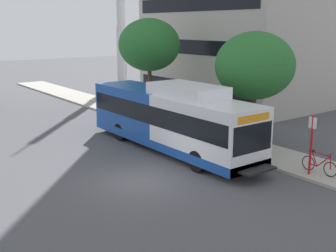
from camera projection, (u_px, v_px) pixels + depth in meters
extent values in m
plane|color=#4C4C51|center=(66.00, 141.00, 24.40)|extent=(120.00, 120.00, 0.00)
cube|color=#A8A399|center=(183.00, 129.00, 26.92)|extent=(3.00, 56.00, 0.14)
cube|color=white|center=(206.00, 129.00, 20.05)|extent=(2.54, 5.80, 2.73)
cube|color=#19479E|center=(139.00, 110.00, 24.56)|extent=(2.54, 5.80, 2.73)
cube|color=#19479E|center=(169.00, 140.00, 22.57)|extent=(2.57, 11.60, 0.44)
cube|color=black|center=(169.00, 112.00, 22.22)|extent=(2.58, 11.25, 0.96)
cube|color=black|center=(252.00, 138.00, 17.79)|extent=(2.34, 0.10, 1.24)
cube|color=orange|center=(253.00, 118.00, 17.58)|extent=(1.90, 0.08, 0.32)
cube|color=white|center=(187.00, 91.00, 20.79)|extent=(2.16, 4.06, 0.60)
cube|color=black|center=(258.00, 170.00, 17.78)|extent=(1.78, 0.60, 0.10)
cylinder|color=black|center=(197.00, 161.00, 19.12)|extent=(0.30, 1.00, 1.00)
cylinder|color=black|center=(233.00, 152.00, 20.44)|extent=(0.30, 1.00, 1.00)
cylinder|color=black|center=(120.00, 132.00, 24.40)|extent=(0.30, 1.00, 1.00)
cylinder|color=black|center=(153.00, 126.00, 25.72)|extent=(0.30, 1.00, 1.00)
cylinder|color=red|center=(311.00, 145.00, 18.22)|extent=(0.10, 0.10, 2.60)
cube|color=white|center=(313.00, 123.00, 17.98)|extent=(0.04, 0.36, 0.48)
torus|color=black|center=(330.00, 169.00, 18.12)|extent=(0.04, 0.66, 0.66)
torus|color=black|center=(308.00, 163.00, 18.97)|extent=(0.04, 0.66, 0.66)
cylinder|color=#B2191E|center=(324.00, 161.00, 18.33)|extent=(0.05, 0.64, 0.64)
cylinder|color=#B2191E|center=(315.00, 159.00, 18.68)|extent=(0.05, 0.34, 0.62)
cylinder|color=#B2191E|center=(321.00, 154.00, 18.37)|extent=(0.05, 0.90, 0.05)
cylinder|color=#B2191E|center=(313.00, 165.00, 18.80)|extent=(0.05, 0.45, 0.08)
cylinder|color=#B2191E|center=(330.00, 162.00, 18.06)|extent=(0.05, 0.10, 0.67)
cylinder|color=black|center=(331.00, 154.00, 18.00)|extent=(0.52, 0.03, 0.03)
cube|color=black|center=(312.00, 151.00, 18.72)|extent=(0.12, 0.24, 0.06)
cylinder|color=#4C3823|center=(252.00, 119.00, 23.25)|extent=(0.28, 0.28, 2.65)
ellipsoid|color=#286B2D|center=(255.00, 66.00, 22.57)|extent=(4.25, 4.25, 3.61)
cylinder|color=#4C3823|center=(150.00, 91.00, 30.81)|extent=(0.28, 0.28, 3.35)
ellipsoid|color=#286B2D|center=(149.00, 45.00, 30.05)|extent=(4.37, 4.37, 3.71)
cube|color=black|center=(249.00, 82.00, 37.49)|extent=(13.54, 13.50, 1.10)
cube|color=black|center=(251.00, 45.00, 36.74)|extent=(13.54, 13.50, 1.10)
cube|color=black|center=(253.00, 6.00, 36.00)|extent=(13.54, 13.50, 1.10)
cylinder|color=#B7B7BC|center=(122.00, 56.00, 47.66)|extent=(1.10, 1.10, 6.28)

